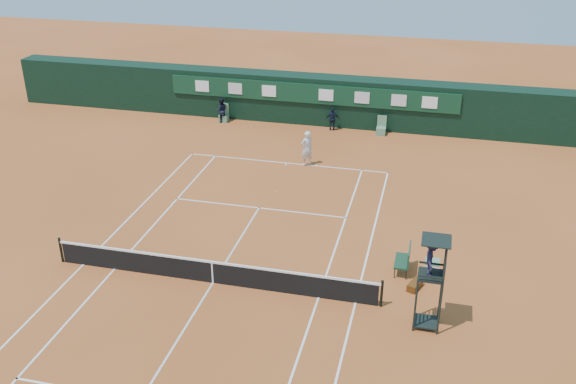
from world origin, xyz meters
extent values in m
plane|color=#B15A29|center=(0.00, 0.00, 0.00)|extent=(90.00, 90.00, 0.00)
cube|color=silver|center=(0.00, 11.88, 0.01)|extent=(11.05, 0.08, 0.01)
cube|color=white|center=(5.49, 0.00, 0.01)|extent=(0.08, 23.85, 0.01)
cube|color=silver|center=(-5.49, 0.00, 0.01)|extent=(0.08, 23.85, 0.01)
cube|color=white|center=(4.12, 0.00, 0.01)|extent=(0.08, 23.85, 0.01)
cube|color=silver|center=(-4.12, 0.00, 0.01)|extent=(0.08, 23.85, 0.01)
cube|color=silver|center=(0.00, 6.40, 0.01)|extent=(8.31, 0.08, 0.01)
cube|color=silver|center=(0.00, 0.00, 0.01)|extent=(0.08, 12.88, 0.01)
cube|color=silver|center=(0.00, 11.73, 0.01)|extent=(0.08, 0.30, 0.01)
cube|color=black|center=(0.00, 0.00, 0.45)|extent=(12.60, 0.04, 0.90)
cube|color=white|center=(0.00, 0.00, 0.93)|extent=(12.80, 0.06, 0.08)
cube|color=silver|center=(0.00, 0.00, 0.46)|extent=(0.06, 0.05, 0.92)
cylinder|color=black|center=(6.40, 0.00, 0.55)|extent=(0.10, 0.10, 1.10)
cylinder|color=black|center=(-6.40, 0.00, 0.55)|extent=(0.10, 0.10, 1.10)
cube|color=black|center=(0.00, 18.75, 1.50)|extent=(40.00, 1.50, 3.00)
cube|color=#0F3922|center=(0.00, 17.94, 2.10)|extent=(18.00, 0.10, 1.20)
cube|color=white|center=(-7.00, 17.87, 2.10)|extent=(0.90, 0.04, 0.70)
cube|color=silver|center=(-4.80, 17.87, 2.10)|extent=(0.90, 0.04, 0.70)
cube|color=white|center=(-2.60, 17.87, 2.10)|extent=(0.90, 0.04, 0.70)
cube|color=white|center=(1.00, 17.87, 2.10)|extent=(0.90, 0.04, 0.70)
cube|color=silver|center=(3.20, 17.87, 2.10)|extent=(0.90, 0.04, 0.70)
cube|color=silver|center=(5.40, 17.87, 2.10)|extent=(0.90, 0.04, 0.70)
cube|color=white|center=(7.20, 17.87, 2.10)|extent=(0.90, 0.04, 0.70)
cube|color=#548163|center=(-5.50, 17.45, 0.23)|extent=(0.55, 0.50, 0.46)
cube|color=#5A8A60|center=(-5.50, 17.67, 0.80)|extent=(0.55, 0.06, 0.70)
cube|color=#598865|center=(4.50, 17.45, 0.23)|extent=(0.55, 0.50, 0.46)
cube|color=#588761|center=(4.50, 17.67, 0.80)|extent=(0.55, 0.06, 0.70)
cylinder|color=black|center=(7.62, -1.13, 1.00)|extent=(0.07, 0.07, 2.00)
cylinder|color=black|center=(7.62, -0.33, 1.00)|extent=(0.07, 0.07, 2.00)
cylinder|color=black|center=(8.42, -1.13, 1.00)|extent=(0.07, 0.07, 2.00)
cylinder|color=black|center=(8.42, -0.33, 1.00)|extent=(0.07, 0.07, 2.00)
cube|color=black|center=(8.02, -0.73, 2.04)|extent=(0.85, 0.85, 0.08)
cube|color=black|center=(8.42, -0.73, 2.45)|extent=(0.06, 0.85, 0.80)
cube|color=black|center=(8.02, -1.15, 2.25)|extent=(0.85, 0.05, 0.06)
cube|color=black|center=(8.02, -0.31, 2.25)|extent=(0.85, 0.05, 0.06)
cylinder|color=black|center=(8.42, -1.13, 2.90)|extent=(0.04, 0.04, 1.00)
cylinder|color=black|center=(8.42, -0.33, 2.90)|extent=(0.04, 0.04, 1.00)
cube|color=black|center=(8.07, -0.73, 3.40)|extent=(0.95, 0.95, 0.04)
cube|color=black|center=(8.02, -0.73, 0.15)|extent=(0.80, 0.80, 0.05)
cube|color=black|center=(7.62, -0.73, 0.40)|extent=(0.04, 0.80, 0.04)
cube|color=black|center=(7.62, -0.73, 0.80)|extent=(0.04, 0.80, 0.04)
cube|color=black|center=(7.62, -0.73, 1.20)|extent=(0.04, 0.80, 0.04)
cube|color=black|center=(7.62, -0.73, 1.60)|extent=(0.04, 0.80, 0.04)
imported|color=#1B1932|center=(7.97, -0.73, 2.72)|extent=(0.47, 0.82, 1.28)
cube|color=#163925|center=(6.93, 2.52, 0.45)|extent=(0.55, 1.20, 0.08)
cube|color=#1A422B|center=(7.18, 2.52, 0.80)|extent=(0.06, 1.20, 0.60)
cylinder|color=black|center=(6.71, 1.97, 0.20)|extent=(0.04, 0.04, 0.41)
cylinder|color=black|center=(7.15, 1.97, 0.20)|extent=(0.04, 0.04, 0.41)
cylinder|color=black|center=(6.71, 3.07, 0.20)|extent=(0.04, 0.04, 0.41)
cylinder|color=black|center=(7.15, 3.07, 0.20)|extent=(0.04, 0.04, 0.41)
cube|color=black|center=(7.52, 1.44, 0.15)|extent=(0.60, 0.84, 0.29)
cube|color=white|center=(8.09, 2.51, 0.30)|extent=(0.55, 0.55, 0.60)
cube|color=#5B8C63|center=(8.09, 2.51, 0.62)|extent=(0.57, 0.57, 0.05)
sphere|color=#C9EF37|center=(0.38, 8.24, 0.03)|extent=(0.07, 0.07, 0.07)
imported|color=silver|center=(1.10, 11.91, 0.97)|extent=(0.83, 0.82, 1.93)
imported|color=black|center=(-5.60, 17.35, 0.79)|extent=(0.95, 0.86, 1.58)
imported|color=black|center=(1.50, 17.55, 0.71)|extent=(0.89, 0.51, 1.42)
camera|label=1|loc=(7.63, -19.27, 13.84)|focal=40.00mm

